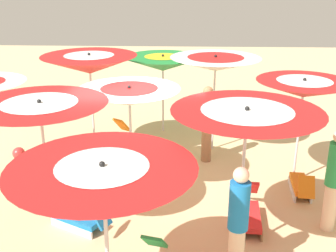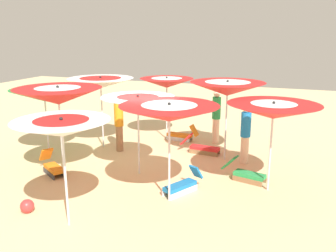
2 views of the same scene
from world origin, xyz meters
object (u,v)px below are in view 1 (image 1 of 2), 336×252
at_px(beachgoer_0, 207,122).
at_px(beach_umbrella_4, 129,96).
at_px(beach_umbrella_5, 40,113).
at_px(lounger_2, 111,138).
at_px(beach_umbrella_1, 90,64).
at_px(beachgoer_1, 334,178).
at_px(beach_umbrella_3, 215,64).
at_px(lounger_3, 301,186).
at_px(beach_umbrella_7, 246,123).
at_px(beach_umbrella_8, 103,180).
at_px(lounger_1, 252,213).
at_px(lounger_0, 80,220).
at_px(beach_ball, 19,153).
at_px(beach_umbrella_0, 163,63).
at_px(beachgoer_2, 238,221).
at_px(beach_umbrella_6, 304,89).

bearing_deg(beachgoer_0, beach_umbrella_4, -147.95).
relative_size(beach_umbrella_5, lounger_2, 2.00).
height_order(beach_umbrella_5, lounger_2, beach_umbrella_5).
xyz_separation_m(beach_umbrella_1, beachgoer_1, (-3.03, -4.80, -1.30)).
xyz_separation_m(beach_umbrella_3, beachgoer_1, (-3.54, -1.84, -1.22)).
xyz_separation_m(lounger_3, beachgoer_1, (-1.22, -0.16, 0.81)).
relative_size(beach_umbrella_3, beach_umbrella_7, 0.98).
height_order(beach_umbrella_4, lounger_2, beach_umbrella_4).
xyz_separation_m(beach_umbrella_1, beach_umbrella_8, (-5.21, -1.27, -0.26)).
xyz_separation_m(beach_umbrella_3, lounger_1, (-3.39, -0.51, -2.03)).
height_order(beach_umbrella_7, lounger_3, beach_umbrella_7).
distance_m(lounger_0, lounger_3, 4.47).
bearing_deg(beach_umbrella_5, beachgoer_1, -89.52).
height_order(beach_umbrella_8, lounger_0, beach_umbrella_8).
bearing_deg(beachgoer_0, lounger_3, -50.19).
bearing_deg(lounger_3, beach_umbrella_7, 146.64).
bearing_deg(lounger_0, lounger_3, -134.59).
xyz_separation_m(beach_umbrella_3, beach_umbrella_7, (-4.22, -0.17, 0.01)).
bearing_deg(beach_ball, beach_umbrella_7, -124.42).
relative_size(lounger_3, beachgoer_1, 0.62).
relative_size(beach_umbrella_7, lounger_0, 2.13).
height_order(beach_umbrella_4, beachgoer_1, beach_umbrella_4).
height_order(beach_umbrella_3, lounger_1, beach_umbrella_3).
bearing_deg(beach_umbrella_4, beach_umbrella_8, -177.83).
bearing_deg(lounger_2, beach_umbrella_0, 163.31).
relative_size(lounger_0, beachgoer_0, 0.63).
bearing_deg(beach_ball, beach_umbrella_5, -148.98).
bearing_deg(beachgoer_1, lounger_1, -159.94).
bearing_deg(beachgoer_1, lounger_3, 124.19).
height_order(beach_umbrella_7, lounger_2, beach_umbrella_7).
bearing_deg(beach_umbrella_1, lounger_1, -129.74).
height_order(beach_umbrella_5, beach_umbrella_8, beach_umbrella_5).
height_order(beach_umbrella_5, beachgoer_2, beach_umbrella_5).
distance_m(beach_umbrella_5, lounger_0, 2.02).
xyz_separation_m(beach_umbrella_5, beachgoer_0, (2.84, -2.92, -1.15)).
relative_size(beach_umbrella_1, lounger_0, 2.19).
bearing_deg(beachgoer_0, beach_umbrella_1, 165.14).
relative_size(beachgoer_0, beach_ball, 6.12).
relative_size(beach_umbrella_8, lounger_2, 1.93).
xyz_separation_m(beach_umbrella_4, beach_ball, (1.37, 2.96, -1.88)).
distance_m(lounger_0, beachgoer_2, 2.95).
xyz_separation_m(beach_umbrella_8, lounger_3, (3.40, -3.36, -1.84)).
bearing_deg(beachgoer_2, beach_ball, 141.11).
xyz_separation_m(lounger_3, beachgoer_2, (-2.53, 1.62, 0.76)).
relative_size(beach_umbrella_0, beach_umbrella_8, 0.97).
height_order(beach_umbrella_8, beachgoer_0, beach_umbrella_8).
relative_size(beach_umbrella_4, beach_umbrella_7, 0.90).
distance_m(beach_umbrella_1, lounger_0, 3.87).
xyz_separation_m(beach_umbrella_7, lounger_1, (0.83, -0.34, -2.04)).
distance_m(beach_umbrella_1, beach_umbrella_6, 4.79).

